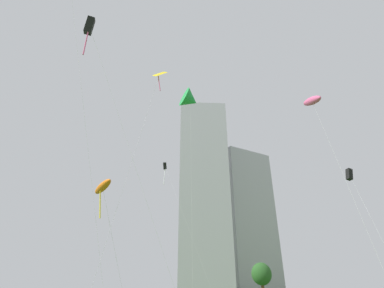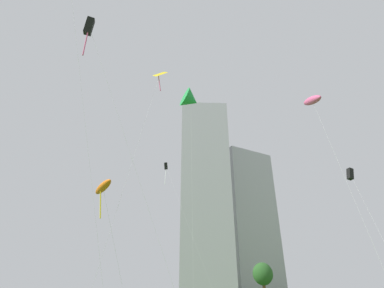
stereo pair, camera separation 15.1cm
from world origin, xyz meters
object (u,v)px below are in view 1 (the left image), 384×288
Objects in this scene: kite_flying_3 at (312,101)px; distant_highrise_1 at (203,193)px; kite_flying_5 at (89,27)px; park_tree_0 at (261,274)px; kite_flying_2 at (103,187)px; kite_flying_4 at (349,175)px; kite_flying_7 at (165,167)px; kite_flying_0 at (190,100)px; kite_flying_1 at (159,75)px; distant_highrise_0 at (247,220)px.

kite_flying_3 is 0.23× the size of distant_highrise_1.
park_tree_0 is at bearing 44.41° from kite_flying_5.
kite_flying_2 is 0.50× the size of kite_flying_5.
park_tree_0 is (1.98, 23.99, -8.36)m from kite_flying_4.
kite_flying_5 reaches higher than kite_flying_2.
kite_flying_7 is at bearing 67.96° from kite_flying_5.
distant_highrise_1 is (12.55, 62.78, 34.07)m from park_tree_0.
park_tree_0 is at bearing -86.21° from distant_highrise_1.
kite_flying_1 is at bearing -136.62° from kite_flying_0.
park_tree_0 is at bearing 40.98° from kite_flying_0.
kite_flying_4 is 109.21m from distant_highrise_0.
kite_flying_5 reaches higher than kite_flying_3.
kite_flying_2 is (-9.98, -6.17, -15.74)m from kite_flying_0.
distant_highrise_0 is at bearing 56.14° from kite_flying_2.
distant_highrise_0 is (67.45, 104.61, 11.63)m from kite_flying_5.
kite_flying_0 is at bearing 113.17° from kite_flying_3.
kite_flying_5 is at bearing -134.22° from distant_highrise_0.
kite_flying_1 reaches higher than kite_flying_3.
kite_flying_1 is 12.50m from kite_flying_5.
kite_flying_7 is (-14.01, 28.33, 10.31)m from kite_flying_4.
kite_flying_5 is (-19.17, 0.97, 3.64)m from kite_flying_3.
distant_highrise_1 is at bearing 80.50° from kite_flying_4.
kite_flying_1 reaches higher than kite_flying_4.
distant_highrise_0 is at bearing 68.15° from kite_flying_4.
kite_flying_0 is 83.67m from distant_highrise_1.
kite_flying_7 is 66.83m from distant_highrise_1.
kite_flying_4 is at bearing -12.19° from kite_flying_1.
kite_flying_4 is 33.24m from kite_flying_7.
kite_flying_1 is at bearing -104.38° from kite_flying_7.
kite_flying_7 reaches higher than kite_flying_4.
kite_flying_7 is at bearing 87.70° from kite_flying_0.
kite_flying_1 is at bearing 139.60° from kite_flying_3.
park_tree_0 is 89.15m from distant_highrise_0.
kite_flying_7 is 0.38× the size of distant_highrise_0.
kite_flying_7 is 0.32× the size of distant_highrise_1.
kite_flying_3 is 0.74× the size of kite_flying_7.
kite_flying_7 reaches higher than kite_flying_3.
kite_flying_7 is 90.03m from distant_highrise_0.
distant_highrise_1 reaches higher than kite_flying_2.
kite_flying_3 is at bearing -28.76° from kite_flying_2.
kite_flying_0 is at bearing -92.30° from kite_flying_7.
kite_flying_0 is 19.63m from kite_flying_2.
kite_flying_7 is at bearing 66.81° from kite_flying_2.
kite_flying_0 is 4.19× the size of park_tree_0.
kite_flying_5 is at bearing -170.05° from kite_flying_4.
park_tree_0 is at bearing -15.20° from kite_flying_7.
kite_flying_0 is 0.43× the size of distant_highrise_0.
kite_flying_4 is 28.82m from kite_flying_5.
kite_flying_2 is 13.34m from kite_flying_5.
kite_flying_3 is 33.75m from park_tree_0.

